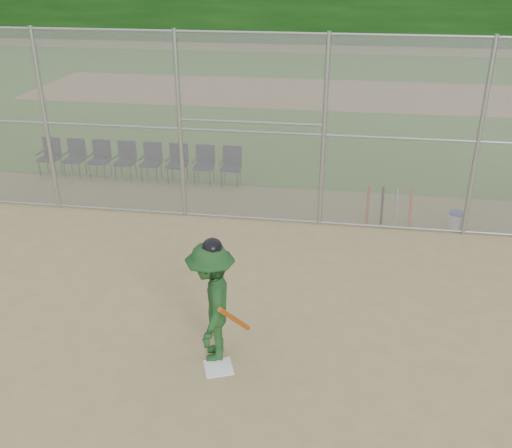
# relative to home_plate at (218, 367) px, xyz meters

# --- Properties ---
(ground) EXTENTS (100.00, 100.00, 0.00)m
(ground) POSITION_rel_home_plate_xyz_m (0.15, -0.00, -0.01)
(ground) COLOR tan
(ground) RESTS_ON ground
(grass_strip) EXTENTS (100.00, 100.00, 0.00)m
(grass_strip) POSITION_rel_home_plate_xyz_m (0.15, 18.00, -0.00)
(grass_strip) COLOR #386D20
(grass_strip) RESTS_ON ground
(dirt_patch_far) EXTENTS (24.00, 24.00, 0.00)m
(dirt_patch_far) POSITION_rel_home_plate_xyz_m (0.15, 18.00, -0.00)
(dirt_patch_far) COLOR tan
(dirt_patch_far) RESTS_ON ground
(backstop_fence) EXTENTS (16.09, 0.09, 4.00)m
(backstop_fence) POSITION_rel_home_plate_xyz_m (0.15, 5.00, 2.06)
(backstop_fence) COLOR gray
(backstop_fence) RESTS_ON ground
(home_plate) EXTENTS (0.50, 0.50, 0.02)m
(home_plate) POSITION_rel_home_plate_xyz_m (0.00, 0.00, 0.00)
(home_plate) COLOR white
(home_plate) RESTS_ON ground
(batter_at_plate) EXTENTS (1.00, 1.33, 1.90)m
(batter_at_plate) POSITION_rel_home_plate_xyz_m (-0.13, 0.27, 0.91)
(batter_at_plate) COLOR #1B451C
(batter_at_plate) RESTS_ON ground
(water_cooler) EXTENTS (0.31, 0.31, 0.40)m
(water_cooler) POSITION_rel_home_plate_xyz_m (4.01, 5.20, 0.19)
(water_cooler) COLOR white
(water_cooler) RESTS_ON ground
(spare_bats) EXTENTS (0.96, 0.39, 0.83)m
(spare_bats) POSITION_rel_home_plate_xyz_m (2.61, 5.23, 0.40)
(spare_bats) COLOR #D84C14
(spare_bats) RESTS_ON ground
(chair_0) EXTENTS (0.54, 0.52, 0.96)m
(chair_0) POSITION_rel_home_plate_xyz_m (-6.05, 7.00, 0.47)
(chair_0) COLOR #0E1333
(chair_0) RESTS_ON ground
(chair_1) EXTENTS (0.54, 0.52, 0.96)m
(chair_1) POSITION_rel_home_plate_xyz_m (-5.35, 7.00, 0.47)
(chair_1) COLOR #0E1333
(chair_1) RESTS_ON ground
(chair_2) EXTENTS (0.54, 0.52, 0.96)m
(chair_2) POSITION_rel_home_plate_xyz_m (-4.66, 7.00, 0.47)
(chair_2) COLOR #0E1333
(chair_2) RESTS_ON ground
(chair_3) EXTENTS (0.54, 0.52, 0.96)m
(chair_3) POSITION_rel_home_plate_xyz_m (-3.97, 7.00, 0.47)
(chair_3) COLOR #0E1333
(chair_3) RESTS_ON ground
(chair_4) EXTENTS (0.54, 0.52, 0.96)m
(chair_4) POSITION_rel_home_plate_xyz_m (-3.27, 7.00, 0.47)
(chair_4) COLOR #0E1333
(chair_4) RESTS_ON ground
(chair_5) EXTENTS (0.54, 0.52, 0.96)m
(chair_5) POSITION_rel_home_plate_xyz_m (-2.58, 7.00, 0.47)
(chair_5) COLOR #0E1333
(chair_5) RESTS_ON ground
(chair_6) EXTENTS (0.54, 0.52, 0.96)m
(chair_6) POSITION_rel_home_plate_xyz_m (-1.89, 7.00, 0.47)
(chair_6) COLOR #0E1333
(chair_6) RESTS_ON ground
(chair_7) EXTENTS (0.54, 0.52, 0.96)m
(chair_7) POSITION_rel_home_plate_xyz_m (-1.19, 7.00, 0.47)
(chair_7) COLOR #0E1333
(chair_7) RESTS_ON ground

